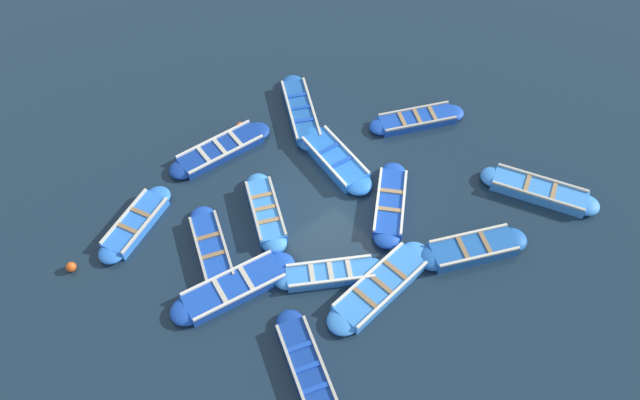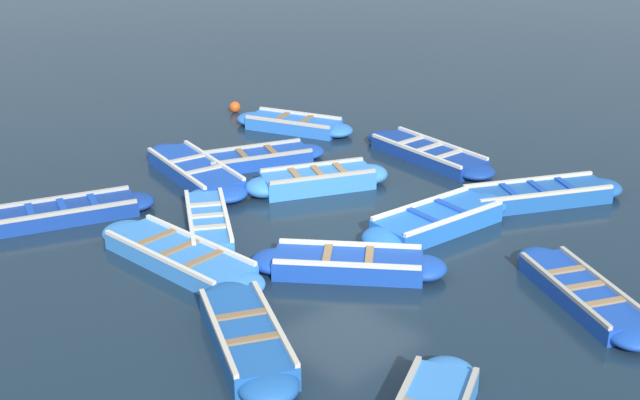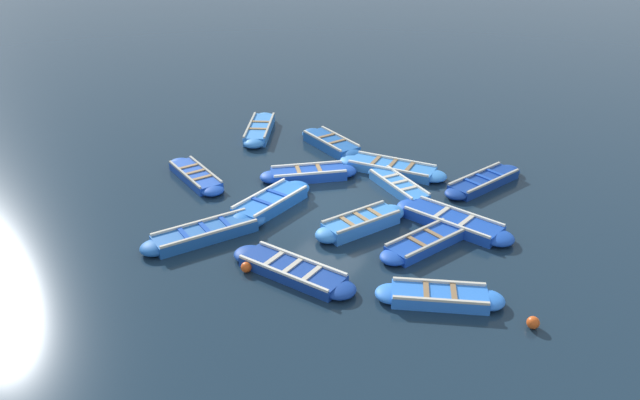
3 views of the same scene
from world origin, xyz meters
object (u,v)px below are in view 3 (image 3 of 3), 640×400
object	(u,v)px
boat_centre	(399,186)
boat_alongside	(292,271)
boat_stern_in	(453,222)
boat_near_quay	(425,242)
boat_end_of_row	(309,174)
boat_bow_out	(361,223)
boat_inner_gap	(270,203)
boat_far_corner	(205,233)
boat_mid_row	(260,129)
boat_tucked	(484,182)
boat_broadside	(195,176)
buoy_yellow_far	(533,323)
buoy_orange_near	(246,267)
boat_drifting	(331,144)
boat_outer_left	(392,168)
boat_outer_right	(439,297)

from	to	relation	value
boat_centre	boat_alongside	xyz separation A→B (m)	(-6.22, 0.38, -0.01)
boat_centre	boat_stern_in	size ratio (longest dim) A/B	0.79
boat_near_quay	boat_centre	bearing A→B (deg)	35.43
boat_end_of_row	boat_bow_out	world-z (taller)	boat_bow_out
boat_stern_in	boat_inner_gap	distance (m)	5.83
boat_inner_gap	boat_far_corner	bearing A→B (deg)	167.04
boat_mid_row	boat_inner_gap	xyz separation A→B (m)	(-5.37, -4.18, 0.01)
boat_end_of_row	boat_inner_gap	world-z (taller)	boat_inner_gap
boat_centre	boat_inner_gap	size ratio (longest dim) A/B	0.87
boat_near_quay	boat_inner_gap	bearing A→B (deg)	92.71
boat_tucked	boat_broadside	bearing A→B (deg)	117.38
boat_mid_row	boat_near_quay	world-z (taller)	boat_mid_row
boat_tucked	boat_near_quay	distance (m)	4.89
buoy_yellow_far	boat_tucked	bearing A→B (deg)	25.33
boat_near_quay	boat_bow_out	bearing A→B (deg)	89.78
boat_bow_out	buoy_orange_near	xyz separation A→B (m)	(-3.66, 1.64, -0.06)
boat_end_of_row	boat_far_corner	bearing A→B (deg)	174.56
boat_stern_in	boat_inner_gap	xyz separation A→B (m)	(-1.82, 5.53, 0.03)
boat_broadside	boat_end_of_row	bearing A→B (deg)	-58.28
boat_tucked	boat_centre	world-z (taller)	same
boat_alongside	buoy_yellow_far	xyz separation A→B (m)	(0.99, -6.13, 0.00)
boat_mid_row	buoy_yellow_far	distance (m)	14.92
boat_drifting	boat_stern_in	distance (m)	7.30
boat_outer_left	boat_outer_right	bearing A→B (deg)	-147.13
boat_mid_row	boat_near_quay	distance (m)	10.73
boat_tucked	boat_outer_right	world-z (taller)	boat_outer_right
boat_centre	boat_inner_gap	world-z (taller)	boat_inner_gap
boat_far_corner	buoy_yellow_far	bearing A→B (deg)	-86.18
boat_end_of_row	boat_stern_in	xyz separation A→B (m)	(-0.76, -5.63, -0.01)
boat_mid_row	boat_far_corner	world-z (taller)	boat_mid_row
boat_drifting	buoy_orange_near	world-z (taller)	boat_drifting
boat_end_of_row	boat_far_corner	size ratio (longest dim) A/B	0.82
boat_end_of_row	boat_alongside	world-z (taller)	boat_end_of_row
boat_end_of_row	boat_stern_in	world-z (taller)	boat_end_of_row
boat_drifting	boat_stern_in	world-z (taller)	boat_drifting
boat_tucked	boat_far_corner	bearing A→B (deg)	141.70
boat_broadside	boat_outer_right	bearing A→B (deg)	-104.14
boat_stern_in	boat_inner_gap	world-z (taller)	boat_inner_gap
buoy_yellow_far	boat_inner_gap	bearing A→B (deg)	77.65
boat_mid_row	boat_bow_out	xyz separation A→B (m)	(-5.11, -7.34, 0.02)
boat_bow_out	boat_end_of_row	bearing A→B (deg)	54.50
boat_alongside	buoy_orange_near	size ratio (longest dim) A/B	13.30
boat_centre	boat_drifting	xyz separation A→B (m)	(2.18, 3.87, 0.04)
buoy_yellow_far	boat_outer_left	bearing A→B (deg)	45.34
buoy_yellow_far	boat_drifting	bearing A→B (deg)	52.45
boat_stern_in	boat_broadside	bearing A→B (deg)	98.54
boat_bow_out	boat_outer_right	bearing A→B (deg)	-124.56
boat_alongside	buoy_orange_near	xyz separation A→B (m)	(-0.48, 1.18, -0.00)
boat_broadside	buoy_orange_near	xyz separation A→B (m)	(-3.87, -5.05, -0.00)
boat_broadside	boat_far_corner	distance (m)	4.22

